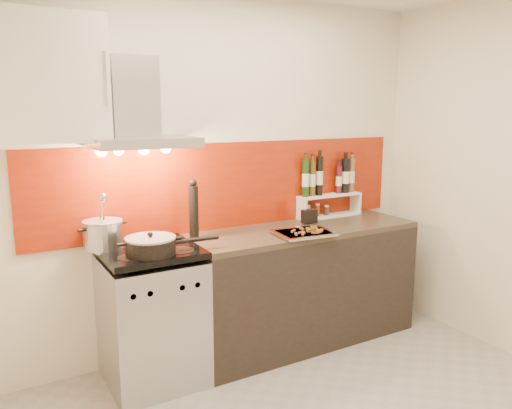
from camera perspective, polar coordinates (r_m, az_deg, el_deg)
back_wall at (r=3.72m, az=-3.48°, el=3.40°), size 3.40×0.02×2.60m
backsplash at (r=3.74m, az=-2.70°, el=2.22°), size 3.00×0.02×0.64m
range_stove at (r=3.41m, az=-11.76°, el=-12.50°), size 0.60×0.60×0.91m
counter at (r=3.92m, az=5.31°, el=-9.05°), size 1.80×0.60×0.90m
range_hood at (r=3.27m, az=-13.44°, el=9.90°), size 0.62×0.50×0.61m
upper_cabinet at (r=3.15m, az=-23.41°, el=13.08°), size 0.70×0.35×0.72m
stock_pot at (r=3.30m, az=-17.07°, el=-3.28°), size 0.25×0.25×0.21m
saute_pan at (r=3.11m, az=-11.83°, el=-4.60°), size 0.60×0.31×0.14m
utensil_jar at (r=3.22m, az=-17.21°, el=-3.38°), size 0.08×0.12×0.39m
pepper_mill at (r=3.42m, az=-7.14°, el=-0.67°), size 0.07×0.07×0.42m
step_shelf at (r=4.16m, az=8.28°, el=1.75°), size 0.58×0.16×0.51m
caddy_box at (r=3.91m, az=6.10°, el=-1.34°), size 0.13×0.07×0.11m
baking_tray at (r=3.57m, az=5.53°, el=-3.22°), size 0.44×0.36×0.03m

